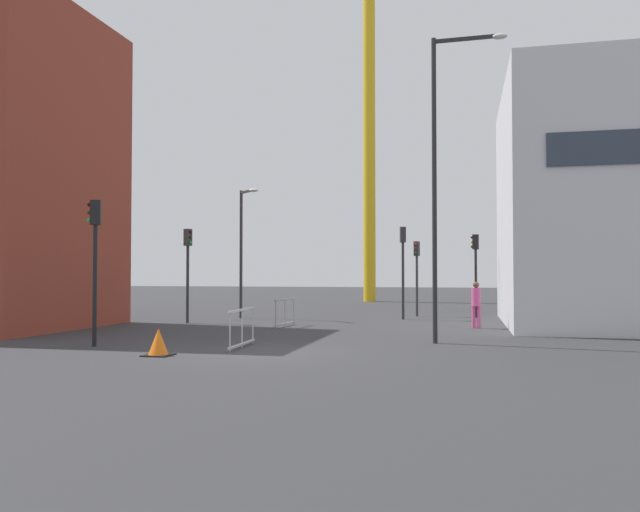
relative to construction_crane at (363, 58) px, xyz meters
The scene contains 13 objects.
ground 35.50m from the construction_crane, 86.24° to the right, with size 160.00×160.00×0.00m, color #333335.
construction_crane is the anchor object (origin of this frame).
streetlamp_tall 30.88m from the construction_crane, 76.31° to the right, with size 2.19×0.24×9.09m.
streetlamp_short 23.91m from the construction_crane, 98.11° to the right, with size 1.19×1.04×5.91m.
traffic_light_corner 22.63m from the construction_crane, 72.04° to the right, with size 0.29×0.39×3.61m.
traffic_light_verge 23.83m from the construction_crane, 75.50° to the right, with size 0.30×0.39×4.17m.
traffic_light_median 23.39m from the construction_crane, 63.61° to the right, with size 0.38×0.27×3.90m.
traffic_light_far 34.03m from the construction_crane, 95.59° to the right, with size 0.39×0.34×4.14m.
traffic_light_crosswalk 27.12m from the construction_crane, 100.23° to the right, with size 0.39×0.34×3.92m.
pedestrian_walking 28.72m from the construction_crane, 70.52° to the right, with size 0.34×0.34×1.75m.
safety_barrier_mid_span 34.46m from the construction_crane, 87.60° to the right, with size 0.16×2.33×1.08m.
safety_barrier_left_run 28.66m from the construction_crane, 88.83° to the right, with size 0.22×2.16×1.08m.
traffic_cone_by_barrier 36.34m from the construction_crane, 90.41° to the right, with size 0.67×0.67×0.68m.
Camera 1 is at (5.27, -15.78, 2.05)m, focal length 35.45 mm.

